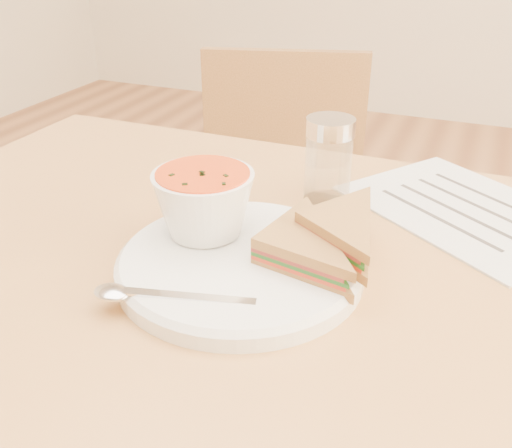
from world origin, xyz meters
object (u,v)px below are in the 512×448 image
at_px(plate, 240,265).
at_px(soup_bowl, 204,206).
at_px(chair_far, 276,254).
at_px(condiment_shaker, 328,161).

height_order(plate, soup_bowl, soup_bowl).
bearing_deg(chair_far, plate, 90.25).
height_order(chair_far, soup_bowl, soup_bowl).
bearing_deg(soup_bowl, plate, -27.45).
distance_m(plate, condiment_shaker, 0.21).
xyz_separation_m(plate, soup_bowl, (-0.06, 0.03, 0.05)).
height_order(chair_far, condiment_shaker, condiment_shaker).
distance_m(chair_far, soup_bowl, 0.67).
bearing_deg(condiment_shaker, plate, -99.79).
distance_m(chair_far, condiment_shaker, 0.57).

